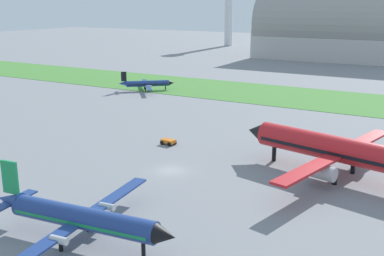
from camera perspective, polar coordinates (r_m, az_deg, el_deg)
The scene contains 8 objects.
ground_plane at distance 69.53m, azimuth -2.63°, elevation -5.17°, with size 600.00×600.00×0.00m, color gray.
grass_taxiway_strip at distance 125.65m, azimuth 12.91°, elevation 3.67°, with size 360.00×28.00×0.08m, color #478438.
airplane_taxiing_turboprop at distance 132.27m, azimuth -5.51°, elevation 5.39°, with size 13.08×14.58×5.43m.
airplane_midfield_jet at distance 68.80m, azimuth 17.38°, elevation -2.55°, with size 30.90×31.29×11.18m.
airplane_foreground_turboprop at distance 50.10m, azimuth -13.50°, elevation -10.46°, with size 21.85×25.47×7.63m.
baggage_cart_near_gate at distance 81.82m, azimuth -2.88°, elevation -1.62°, with size 2.57×2.02×0.90m.
hangar_distant at distance 210.91m, azimuth 17.34°, elevation 11.25°, with size 69.07×27.03×28.69m.
control_tower at distance 269.45m, azimuth 4.49°, elevation 14.84°, with size 8.00×8.00×39.76m.
Camera 1 is at (34.94, -55.10, 24.01)m, focal length 44.02 mm.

